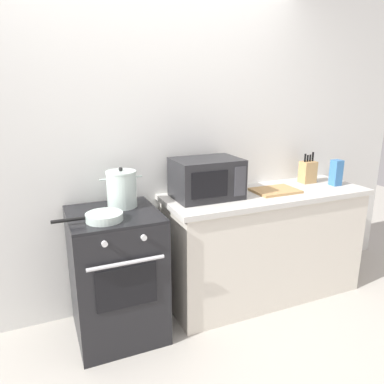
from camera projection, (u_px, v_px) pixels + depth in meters
name	position (u px, v px, depth m)	size (l,w,h in m)	color
ground_plane	(197.00, 372.00, 2.32)	(10.00, 10.00, 0.00)	#B2ADA3
back_wall	(182.00, 150.00, 2.96)	(4.40, 0.10, 2.50)	silver
lower_cabinet_right	(264.00, 247.00, 3.10)	(1.64, 0.56, 0.88)	beige
countertop_right	(267.00, 194.00, 2.97)	(1.70, 0.60, 0.04)	beige
stove	(117.00, 274.00, 2.59)	(0.60, 0.64, 0.92)	black
stock_pot	(122.00, 189.00, 2.56)	(0.30, 0.21, 0.28)	silver
frying_pan	(103.00, 217.00, 2.31)	(0.43, 0.23, 0.05)	silver
microwave	(207.00, 178.00, 2.78)	(0.50, 0.37, 0.30)	#232326
cutting_board	(275.00, 191.00, 2.97)	(0.36, 0.26, 0.02)	tan
knife_block	(308.00, 172.00, 3.24)	(0.13, 0.10, 0.27)	tan
pasta_box	(336.00, 173.00, 3.15)	(0.08, 0.08, 0.22)	teal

